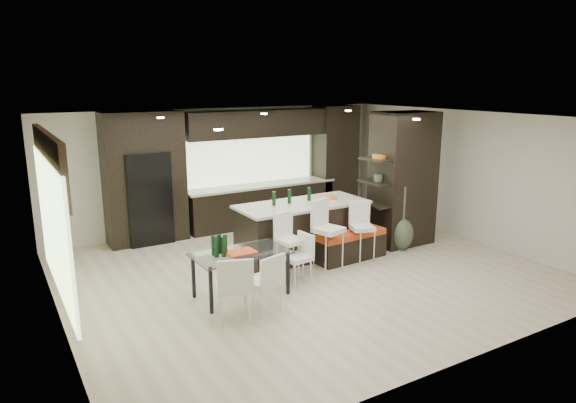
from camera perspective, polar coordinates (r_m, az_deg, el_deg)
ground at (r=9.19m, az=1.92°, el=-7.74°), size 8.00×8.00×0.00m
back_wall at (r=11.84m, az=-7.19°, el=3.74°), size 8.00×0.02×2.70m
left_wall at (r=7.51m, az=-24.72°, el=-3.03°), size 0.02×7.00×2.70m
right_wall at (r=11.42m, az=19.17°, el=2.74°), size 0.02×7.00×2.70m
ceiling at (r=8.60m, az=2.06°, el=9.29°), size 8.00×7.00×0.02m
window_left at (r=7.70m, az=-24.60°, el=-2.62°), size 0.04×3.20×1.90m
window_back at (r=12.02m, az=-4.51°, el=4.91°), size 3.40×0.04×1.20m
stone_accent at (r=7.53m, az=-25.03°, el=4.02°), size 0.08×3.00×0.80m
ceiling_spots at (r=8.81m, az=1.18°, el=9.27°), size 4.00×3.00×0.02m
back_cabinetry at (r=11.75m, az=-4.30°, el=3.73°), size 6.80×0.68×2.70m
refrigerator at (r=10.95m, az=-15.46°, el=0.43°), size 0.90×0.68×1.90m
partition_column at (r=10.69m, az=12.65°, el=2.47°), size 1.20×0.80×2.70m
kitchen_island at (r=9.81m, az=1.59°, el=-3.13°), size 2.53×1.10×1.05m
stool_left at (r=8.76m, az=0.23°, el=-5.66°), size 0.47×0.47×0.91m
stool_mid at (r=9.12m, az=4.50°, el=-4.55°), size 0.56×0.56×1.02m
stool_right at (r=9.61m, az=8.21°, el=-4.06°), size 0.51×0.51×0.91m
bench at (r=9.79m, az=6.78°, el=-4.79°), size 1.46×0.63×0.55m
floor_vase at (r=10.39m, az=12.58°, el=-1.83°), size 0.49×0.49×1.29m
dining_table at (r=8.11m, az=-5.24°, el=-8.06°), size 1.49×0.87×0.71m
chair_near at (r=7.49m, az=-2.83°, el=-9.33°), size 0.57×0.57×0.85m
chair_far at (r=7.27m, az=-6.02°, el=-9.83°), size 0.62×0.62×0.91m
chair_end at (r=8.56m, az=1.00°, el=-6.63°), size 0.46×0.46×0.77m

